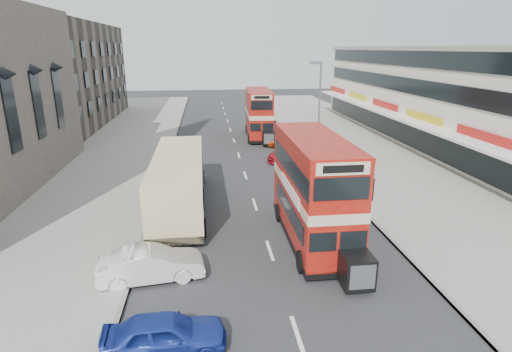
{
  "coord_description": "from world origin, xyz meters",
  "views": [
    {
      "loc": [
        -2.76,
        -15.13,
        9.15
      ],
      "look_at": [
        -0.24,
        5.46,
        2.62
      ],
      "focal_mm": 28.67,
      "sensor_mm": 36.0,
      "label": 1
    }
  ],
  "objects_px": {
    "coach": "(179,180)",
    "car_left_front": "(151,264)",
    "bus_second": "(259,114)",
    "cyclist": "(277,144)",
    "car_right_a": "(295,154)",
    "car_right_b": "(286,140)",
    "car_left_near": "(165,334)",
    "bus_main": "(314,190)",
    "pedestrian_near": "(360,164)",
    "street_lamp": "(319,103)"
  },
  "relations": [
    {
      "from": "bus_second",
      "to": "car_left_front",
      "type": "height_order",
      "value": "bus_second"
    },
    {
      "from": "coach",
      "to": "car_left_front",
      "type": "distance_m",
      "value": 8.09
    },
    {
      "from": "bus_second",
      "to": "street_lamp",
      "type": "bearing_deg",
      "value": 115.0
    },
    {
      "from": "coach",
      "to": "cyclist",
      "type": "bearing_deg",
      "value": 56.99
    },
    {
      "from": "street_lamp",
      "to": "car_right_b",
      "type": "height_order",
      "value": "street_lamp"
    },
    {
      "from": "car_left_near",
      "to": "car_right_b",
      "type": "xyz_separation_m",
      "value": [
        9.16,
        27.17,
        -0.07
      ]
    },
    {
      "from": "street_lamp",
      "to": "pedestrian_near",
      "type": "distance_m",
      "value": 6.7
    },
    {
      "from": "car_right_b",
      "to": "cyclist",
      "type": "distance_m",
      "value": 2.46
    },
    {
      "from": "car_left_front",
      "to": "cyclist",
      "type": "relative_size",
      "value": 1.88
    },
    {
      "from": "bus_second",
      "to": "coach",
      "type": "xyz_separation_m",
      "value": [
        -7.24,
        -19.23,
        -0.8
      ]
    },
    {
      "from": "bus_second",
      "to": "car_right_a",
      "type": "xyz_separation_m",
      "value": [
        1.73,
        -10.19,
        -1.87
      ]
    },
    {
      "from": "bus_second",
      "to": "car_left_near",
      "type": "distance_m",
      "value": 32.4
    },
    {
      "from": "street_lamp",
      "to": "car_right_a",
      "type": "bearing_deg",
      "value": -157.12
    },
    {
      "from": "street_lamp",
      "to": "pedestrian_near",
      "type": "xyz_separation_m",
      "value": [
        1.92,
        -5.12,
        -3.86
      ]
    },
    {
      "from": "bus_main",
      "to": "coach",
      "type": "distance_m",
      "value": 8.61
    },
    {
      "from": "car_right_a",
      "to": "car_right_b",
      "type": "height_order",
      "value": "car_right_a"
    },
    {
      "from": "car_left_front",
      "to": "car_right_b",
      "type": "relative_size",
      "value": 1.01
    },
    {
      "from": "bus_main",
      "to": "cyclist",
      "type": "xyz_separation_m",
      "value": [
        1.37,
        18.0,
        -1.89
      ]
    },
    {
      "from": "street_lamp",
      "to": "car_right_a",
      "type": "relative_size",
      "value": 1.74
    },
    {
      "from": "street_lamp",
      "to": "car_left_front",
      "type": "bearing_deg",
      "value": -123.22
    },
    {
      "from": "bus_main",
      "to": "pedestrian_near",
      "type": "distance_m",
      "value": 11.95
    },
    {
      "from": "car_left_front",
      "to": "street_lamp",
      "type": "bearing_deg",
      "value": -40.85
    },
    {
      "from": "car_right_b",
      "to": "bus_main",
      "type": "bearing_deg",
      "value": -5.51
    },
    {
      "from": "street_lamp",
      "to": "coach",
      "type": "relative_size",
      "value": 0.73
    },
    {
      "from": "car_left_front",
      "to": "car_right_b",
      "type": "bearing_deg",
      "value": -31.44
    },
    {
      "from": "car_left_near",
      "to": "cyclist",
      "type": "relative_size",
      "value": 1.7
    },
    {
      "from": "street_lamp",
      "to": "car_left_near",
      "type": "height_order",
      "value": "street_lamp"
    },
    {
      "from": "bus_second",
      "to": "coach",
      "type": "distance_m",
      "value": 20.57
    },
    {
      "from": "street_lamp",
      "to": "car_left_near",
      "type": "bearing_deg",
      "value": -115.92
    },
    {
      "from": "car_right_a",
      "to": "bus_second",
      "type": "bearing_deg",
      "value": -169.15
    },
    {
      "from": "car_left_near",
      "to": "cyclist",
      "type": "xyz_separation_m",
      "value": [
        7.9,
        25.06,
        0.11
      ]
    },
    {
      "from": "car_left_front",
      "to": "car_right_b",
      "type": "height_order",
      "value": "car_left_front"
    },
    {
      "from": "bus_second",
      "to": "pedestrian_near",
      "type": "xyz_separation_m",
      "value": [
        5.7,
        -14.44,
        -1.63
      ]
    },
    {
      "from": "coach",
      "to": "pedestrian_near",
      "type": "relative_size",
      "value": 7.25
    },
    {
      "from": "coach",
      "to": "car_right_a",
      "type": "distance_m",
      "value": 12.78
    },
    {
      "from": "coach",
      "to": "car_left_front",
      "type": "bearing_deg",
      "value": -95.58
    },
    {
      "from": "cyclist",
      "to": "car_right_a",
      "type": "bearing_deg",
      "value": -79.48
    },
    {
      "from": "street_lamp",
      "to": "car_right_a",
      "type": "height_order",
      "value": "street_lamp"
    },
    {
      "from": "car_right_a",
      "to": "cyclist",
      "type": "height_order",
      "value": "cyclist"
    },
    {
      "from": "street_lamp",
      "to": "cyclist",
      "type": "bearing_deg",
      "value": 136.01
    },
    {
      "from": "coach",
      "to": "cyclist",
      "type": "distance_m",
      "value": 15.12
    },
    {
      "from": "car_left_near",
      "to": "cyclist",
      "type": "height_order",
      "value": "cyclist"
    },
    {
      "from": "car_right_b",
      "to": "car_right_a",
      "type": "bearing_deg",
      "value": -2.0
    },
    {
      "from": "car_left_front",
      "to": "car_right_a",
      "type": "xyz_separation_m",
      "value": [
        9.68,
        17.04,
        -0.02
      ]
    },
    {
      "from": "coach",
      "to": "cyclist",
      "type": "xyz_separation_m",
      "value": [
        8.1,
        12.72,
        -0.98
      ]
    },
    {
      "from": "bus_main",
      "to": "coach",
      "type": "bearing_deg",
      "value": -37.98
    },
    {
      "from": "street_lamp",
      "to": "pedestrian_near",
      "type": "relative_size",
      "value": 5.27
    },
    {
      "from": "car_left_front",
      "to": "bus_main",
      "type": "bearing_deg",
      "value": -77.56
    },
    {
      "from": "car_left_front",
      "to": "cyclist",
      "type": "height_order",
      "value": "cyclist"
    },
    {
      "from": "bus_main",
      "to": "car_left_near",
      "type": "height_order",
      "value": "bus_main"
    }
  ]
}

